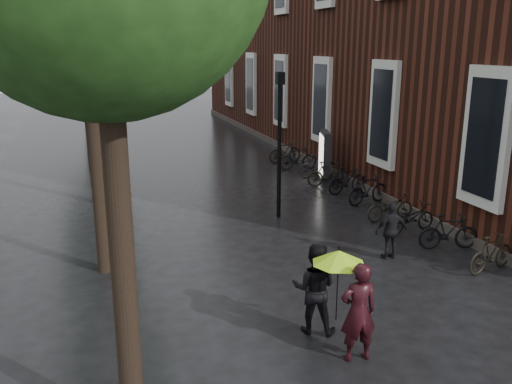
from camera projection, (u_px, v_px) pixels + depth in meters
name	position (u px, v px, depth m)	size (l,w,h in m)	color
brick_building	(382.00, 30.00, 27.27)	(10.20, 33.20, 12.00)	#38160F
street_trees	(83.00, 14.00, 19.64)	(4.33, 34.03, 8.91)	black
person_burgundy	(358.00, 312.00, 9.24)	(0.66, 0.43, 1.80)	black
person_black	(314.00, 288.00, 10.16)	(0.86, 0.67, 1.77)	black
lime_umbrella	(339.00, 257.00, 9.51)	(0.96, 0.96, 1.42)	black
pedestrian_walking	(391.00, 231.00, 13.71)	(0.87, 0.36, 1.49)	black
parked_bicycles	(354.00, 186.00, 19.08)	(2.08, 13.92, 1.04)	black
ad_lightbox	(324.00, 157.00, 21.34)	(0.31, 1.33, 2.01)	black
lamp_post	(279.00, 131.00, 16.46)	(0.23, 0.23, 4.51)	black
cycle_sign	(122.00, 122.00, 23.97)	(0.16, 0.54, 2.95)	#262628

